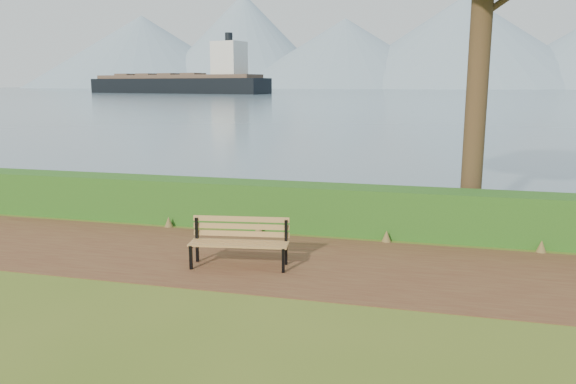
# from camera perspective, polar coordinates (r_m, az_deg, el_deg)

# --- Properties ---
(ground) EXTENTS (140.00, 140.00, 0.00)m
(ground) POSITION_cam_1_polar(r_m,az_deg,el_deg) (9.87, -0.41, -7.64)
(ground) COLOR #4D631C
(ground) RESTS_ON ground
(path) EXTENTS (40.00, 3.40, 0.01)m
(path) POSITION_cam_1_polar(r_m,az_deg,el_deg) (10.14, 0.02, -7.09)
(path) COLOR #562C1D
(path) RESTS_ON ground
(hedge) EXTENTS (32.00, 0.85, 1.00)m
(hedge) POSITION_cam_1_polar(r_m,az_deg,el_deg) (12.17, 2.72, -1.61)
(hedge) COLOR #1E4915
(hedge) RESTS_ON ground
(water) EXTENTS (700.00, 510.00, 0.00)m
(water) POSITION_cam_1_polar(r_m,az_deg,el_deg) (269.07, 14.13, 9.96)
(water) COLOR slate
(water) RESTS_ON ground
(mountains) EXTENTS (585.00, 190.00, 70.00)m
(mountains) POSITION_cam_1_polar(r_m,az_deg,el_deg) (415.97, 13.20, 14.06)
(mountains) COLOR gray
(mountains) RESTS_ON ground
(bench) EXTENTS (1.76, 0.74, 0.86)m
(bench) POSITION_cam_1_polar(r_m,az_deg,el_deg) (9.83, -4.93, -4.74)
(bench) COLOR black
(bench) RESTS_ON ground
(cargo_ship) EXTENTS (67.07, 26.82, 20.21)m
(cargo_ship) POSITION_cam_1_polar(r_m,az_deg,el_deg) (188.17, -10.77, 10.73)
(cargo_ship) COLOR black
(cargo_ship) RESTS_ON ground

